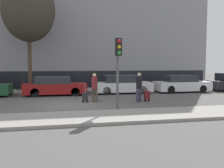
% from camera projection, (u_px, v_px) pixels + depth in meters
% --- Properties ---
extents(ground_plane, '(80.00, 80.00, 0.00)m').
position_uv_depth(ground_plane, '(71.00, 105.00, 13.57)').
color(ground_plane, '#565451').
extents(sidewalk_near, '(28.00, 2.50, 0.12)m').
position_uv_depth(sidewalk_near, '(76.00, 118.00, 9.91)').
color(sidewalk_near, gray).
rests_on(sidewalk_near, ground_plane).
extents(sidewalk_far, '(28.00, 3.00, 0.12)m').
position_uv_depth(sidewalk_far, '(67.00, 91.00, 20.39)').
color(sidewalk_far, gray).
rests_on(sidewalk_far, ground_plane).
extents(building_facade, '(28.00, 2.29, 13.62)m').
position_uv_depth(building_facade, '(65.00, 15.00, 23.09)').
color(building_facade, gray).
rests_on(building_facade, ground_plane).
extents(parked_car_1, '(4.35, 1.72, 1.33)m').
position_uv_depth(parked_car_1, '(55.00, 86.00, 17.68)').
color(parked_car_1, maroon).
rests_on(parked_car_1, ground_plane).
extents(parked_car_2, '(4.39, 1.79, 1.39)m').
position_uv_depth(parked_car_2, '(122.00, 85.00, 18.95)').
color(parked_car_2, silver).
rests_on(parked_car_2, ground_plane).
extents(parked_car_3, '(4.28, 1.81, 1.33)m').
position_uv_depth(parked_car_3, '(181.00, 84.00, 19.77)').
color(parked_car_3, silver).
rests_on(parked_car_3, ground_plane).
extents(pedestrian_left, '(0.35, 0.34, 1.67)m').
position_uv_depth(pedestrian_left, '(94.00, 86.00, 14.47)').
color(pedestrian_left, '#4C4233').
rests_on(pedestrian_left, ground_plane).
extents(trolley_left, '(0.34, 0.29, 1.11)m').
position_uv_depth(trolley_left, '(85.00, 96.00, 14.49)').
color(trolley_left, '#262628').
rests_on(trolley_left, ground_plane).
extents(pedestrian_right, '(0.34, 0.34, 1.71)m').
position_uv_depth(pedestrian_right, '(139.00, 85.00, 14.54)').
color(pedestrian_right, '#383347').
rests_on(pedestrian_right, ground_plane).
extents(trolley_right, '(0.34, 0.29, 1.16)m').
position_uv_depth(trolley_right, '(147.00, 95.00, 14.82)').
color(trolley_right, maroon).
rests_on(trolley_right, ground_plane).
extents(traffic_light, '(0.28, 0.47, 3.38)m').
position_uv_depth(traffic_light, '(118.00, 59.00, 11.50)').
color(traffic_light, '#515154').
rests_on(traffic_light, ground_plane).
extents(parked_bicycle, '(1.77, 0.06, 0.96)m').
position_uv_depth(parked_bicycle, '(26.00, 86.00, 19.97)').
color(parked_bicycle, black).
rests_on(parked_bicycle, sidewalk_far).
extents(bare_tree_near_crossing, '(3.92, 3.92, 8.55)m').
position_uv_depth(bare_tree_near_crossing, '(29.00, 10.00, 18.64)').
color(bare_tree_near_crossing, '#4C3826').
rests_on(bare_tree_near_crossing, sidewalk_far).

